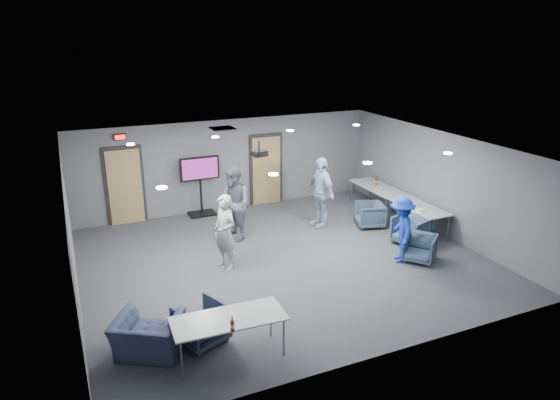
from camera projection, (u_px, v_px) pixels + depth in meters
name	position (u px, v px, depth m)	size (l,w,h in m)	color
floor	(283.00, 260.00, 11.78)	(9.00, 9.00, 0.00)	#373A3E
ceiling	(283.00, 148.00, 10.91)	(9.00, 9.00, 0.00)	white
wall_back	(228.00, 165.00, 14.81)	(9.00, 0.02, 2.70)	slate
wall_front	(386.00, 283.00, 7.88)	(9.00, 0.02, 2.70)	slate
wall_left	(71.00, 237.00, 9.63)	(0.02, 8.00, 2.70)	slate
wall_right	(440.00, 183.00, 13.07)	(0.02, 8.00, 2.70)	slate
door_left	(125.00, 186.00, 13.72)	(1.06, 0.17, 2.24)	black
door_right	(266.00, 170.00, 15.32)	(1.06, 0.17, 2.24)	black
exit_sign	(120.00, 137.00, 13.25)	(0.32, 0.08, 0.16)	black
hvac_diffuser	(223.00, 128.00, 13.15)	(0.60, 0.60, 0.03)	black
downlights	(283.00, 149.00, 10.92)	(6.18, 3.78, 0.02)	white
person_a	(225.00, 232.00, 11.14)	(0.63, 0.41, 1.73)	#9C9F9D
person_b	(234.00, 204.00, 12.64)	(0.94, 0.73, 1.93)	slate
person_c	(321.00, 192.00, 13.54)	(1.14, 0.48, 1.95)	#ACC8DD
person_d	(401.00, 230.00, 11.51)	(1.01, 0.58, 1.56)	#1B38B1
chair_right_a	(370.00, 215.00, 13.69)	(0.71, 0.74, 0.67)	#374A60
chair_right_b	(411.00, 230.00, 12.57)	(0.77, 0.80, 0.72)	#3C4F68
chair_right_c	(420.00, 248.00, 11.63)	(0.69, 0.71, 0.64)	#3A4D65
chair_front_a	(201.00, 323.00, 8.59)	(0.76, 0.78, 0.71)	#324356
chair_front_b	(148.00, 336.00, 8.26)	(1.05, 0.92, 0.68)	#384060
table_right_a	(377.00, 188.00, 14.85)	(0.82, 1.97, 0.73)	#B6B8BB
table_right_b	(419.00, 208.00, 13.21)	(0.76, 1.82, 0.73)	#B6B8BB
table_front_left	(229.00, 320.00, 8.08)	(1.88, 0.85, 0.73)	#B6B8BB
bottle_front	(232.00, 325.00, 7.69)	(0.07, 0.07, 0.26)	#5A250F
bottle_right	(376.00, 182.00, 14.98)	(0.07, 0.07, 0.26)	#5A250F
snack_box	(375.00, 184.00, 15.06)	(0.16, 0.11, 0.04)	orange
wrapper	(421.00, 210.00, 12.84)	(0.19, 0.13, 0.04)	white
tv_stand	(200.00, 182.00, 14.35)	(1.14, 0.54, 1.74)	black
projector	(259.00, 153.00, 11.71)	(0.38, 0.35, 0.36)	black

